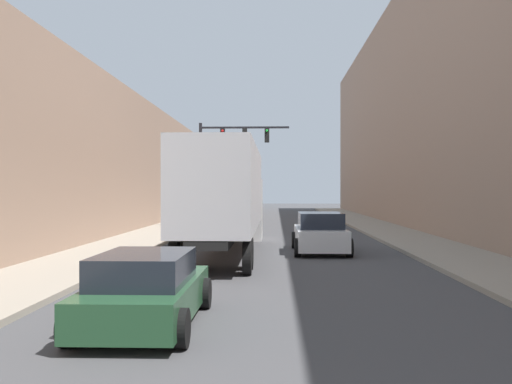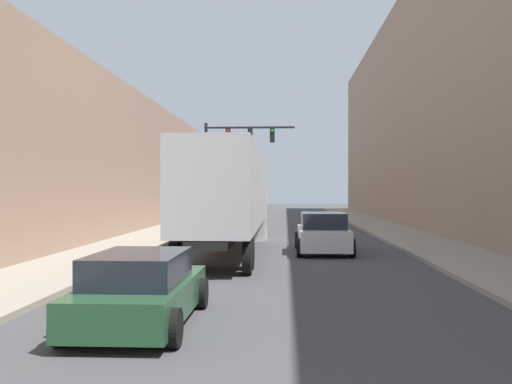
# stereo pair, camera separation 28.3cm
# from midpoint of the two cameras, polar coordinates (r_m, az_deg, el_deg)

# --- Properties ---
(sidewalk_right) EXTENTS (3.20, 80.00, 0.15)m
(sidewalk_right) POSITION_cam_midpoint_polar(r_m,az_deg,el_deg) (32.74, 13.34, -4.02)
(sidewalk_right) COLOR gray
(sidewalk_right) RESTS_ON ground
(sidewalk_left) EXTENTS (3.20, 80.00, 0.15)m
(sidewalk_left) POSITION_cam_midpoint_polar(r_m,az_deg,el_deg) (32.78, -9.88, -4.01)
(sidewalk_left) COLOR gray
(sidewalk_left) RESTS_ON ground
(building_right) EXTENTS (6.00, 80.00, 15.94)m
(building_right) POSITION_cam_midpoint_polar(r_m,az_deg,el_deg) (34.29, 21.01, 9.40)
(building_right) COLOR #997A66
(building_right) RESTS_ON ground
(building_left) EXTENTS (6.00, 80.00, 8.22)m
(building_left) POSITION_cam_midpoint_polar(r_m,az_deg,el_deg) (33.97, -17.51, 2.94)
(building_left) COLOR #997A66
(building_left) RESTS_ON ground
(semi_truck) EXTENTS (2.46, 14.78, 4.07)m
(semi_truck) POSITION_cam_midpoint_polar(r_m,az_deg,el_deg) (22.87, -3.18, -0.26)
(semi_truck) COLOR silver
(semi_truck) RESTS_ON ground
(sedan_car) EXTENTS (2.02, 4.34, 1.35)m
(sedan_car) POSITION_cam_midpoint_polar(r_m,az_deg,el_deg) (10.87, -11.67, -9.61)
(sedan_car) COLOR #234C2D
(sedan_car) RESTS_ON ground
(suv_car) EXTENTS (2.15, 4.49, 1.60)m
(suv_car) POSITION_cam_midpoint_polar(r_m,az_deg,el_deg) (22.83, 6.07, -4.15)
(suv_car) COLOR silver
(suv_car) RESTS_ON ground
(traffic_signal_gantry) EXTENTS (5.79, 0.35, 6.79)m
(traffic_signal_gantry) POSITION_cam_midpoint_polar(r_m,az_deg,el_deg) (36.70, -3.49, 3.86)
(traffic_signal_gantry) COLOR black
(traffic_signal_gantry) RESTS_ON ground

